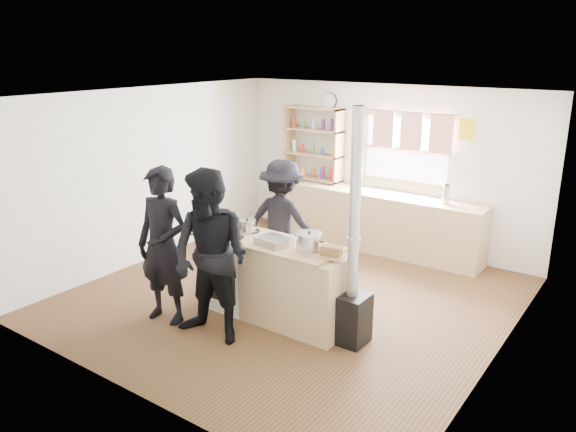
# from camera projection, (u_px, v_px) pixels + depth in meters

# --- Properties ---
(ground) EXTENTS (5.00, 5.00, 0.01)m
(ground) POSITION_uv_depth(u_px,v_px,m) (292.00, 298.00, 7.07)
(ground) COLOR brown
(ground) RESTS_ON ground
(back_counter) EXTENTS (3.40, 0.55, 0.90)m
(back_counter) POSITION_uv_depth(u_px,v_px,m) (374.00, 220.00, 8.67)
(back_counter) COLOR tan
(back_counter) RESTS_ON ground
(shelving_unit) EXTENTS (1.00, 0.28, 1.20)m
(shelving_unit) POSITION_uv_depth(u_px,v_px,m) (314.00, 144.00, 9.12)
(shelving_unit) COLOR tan
(shelving_unit) RESTS_ON back_counter
(thermos) EXTENTS (0.10, 0.10, 0.27)m
(thermos) POSITION_uv_depth(u_px,v_px,m) (446.00, 194.00, 7.89)
(thermos) COLOR silver
(thermos) RESTS_ON back_counter
(cooking_island) EXTENTS (1.97, 0.64, 0.93)m
(cooking_island) POSITION_uv_depth(u_px,v_px,m) (274.00, 280.00, 6.42)
(cooking_island) COLOR white
(cooking_island) RESTS_ON ground
(skillet_greens) EXTENTS (0.40, 0.40, 0.05)m
(skillet_greens) POSITION_uv_depth(u_px,v_px,m) (218.00, 230.00, 6.60)
(skillet_greens) COLOR black
(skillet_greens) RESTS_ON cooking_island
(roast_tray) EXTENTS (0.40, 0.34, 0.07)m
(roast_tray) POSITION_uv_depth(u_px,v_px,m) (273.00, 241.00, 6.21)
(roast_tray) COLOR silver
(roast_tray) RESTS_ON cooking_island
(stockpot_stove) EXTENTS (0.20, 0.20, 0.17)m
(stockpot_stove) POSITION_uv_depth(u_px,v_px,m) (247.00, 226.00, 6.61)
(stockpot_stove) COLOR silver
(stockpot_stove) RESTS_ON cooking_island
(stockpot_counter) EXTENTS (0.29, 0.29, 0.22)m
(stockpot_counter) POSITION_uv_depth(u_px,v_px,m) (309.00, 242.00, 6.01)
(stockpot_counter) COLOR silver
(stockpot_counter) RESTS_ON cooking_island
(bread_board) EXTENTS (0.32, 0.26, 0.12)m
(bread_board) POSITION_uv_depth(u_px,v_px,m) (331.00, 252.00, 5.83)
(bread_board) COLOR tan
(bread_board) RESTS_ON cooking_island
(flue_heater) EXTENTS (0.35, 0.35, 2.50)m
(flue_heater) POSITION_uv_depth(u_px,v_px,m) (352.00, 286.00, 5.83)
(flue_heater) COLOR black
(flue_heater) RESTS_ON ground
(person_near_left) EXTENTS (0.71, 0.52, 1.80)m
(person_near_left) POSITION_uv_depth(u_px,v_px,m) (163.00, 246.00, 6.26)
(person_near_left) COLOR black
(person_near_left) RESTS_ON ground
(person_near_right) EXTENTS (0.96, 0.78, 1.87)m
(person_near_right) POSITION_uv_depth(u_px,v_px,m) (211.00, 257.00, 5.82)
(person_near_right) COLOR black
(person_near_right) RESTS_ON ground
(person_far) EXTENTS (1.14, 0.75, 1.64)m
(person_far) POSITION_uv_depth(u_px,v_px,m) (282.00, 221.00, 7.39)
(person_far) COLOR black
(person_far) RESTS_ON ground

